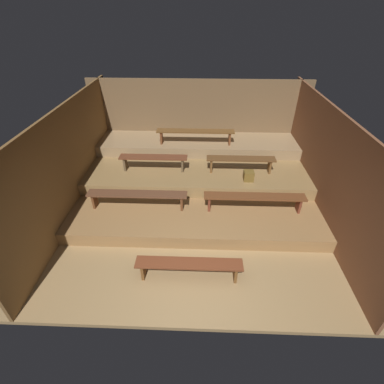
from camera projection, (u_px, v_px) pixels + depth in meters
The scene contains 14 objects.
ground at pixel (196, 209), 6.93m from camera, with size 6.45×6.18×0.08m, color olive.
wall_back at pixel (198, 121), 8.46m from camera, with size 6.45×0.06×2.42m, color brown.
wall_left at pixel (70, 162), 6.31m from camera, with size 0.06×6.18×2.42m, color brown.
wall_right at pixel (326, 167), 6.13m from camera, with size 0.06×6.18×2.42m, color brown.
platform_lower at pixel (196, 188), 7.35m from camera, with size 5.65×4.09×0.29m, color olive.
platform_middle at pixel (197, 165), 7.76m from camera, with size 5.65×2.70×0.29m, color olive.
platform_upper at pixel (198, 145), 8.19m from camera, with size 5.65×1.25×0.29m, color #8F7350.
bench_floor_center at pixel (189, 266), 5.00m from camera, with size 1.91×0.28×0.39m.
bench_lower_left at pixel (137, 196), 6.26m from camera, with size 2.24×0.28×0.39m.
bench_lower_right at pixel (254, 198), 6.18m from camera, with size 2.24×0.28×0.39m.
bench_middle_left at pixel (153, 159), 7.09m from camera, with size 1.72×0.28×0.39m.
bench_middle_right at pixel (241, 161), 7.03m from camera, with size 1.72×0.28×0.39m.
bench_upper_center at pixel (195, 133), 7.73m from camera, with size 2.15×0.28×0.39m.
wooden_crate_middle at pixel (249, 176), 6.79m from camera, with size 0.24×0.24×0.24m, color brown.
Camera 1 is at (0.11, -2.79, 4.23)m, focal length 26.18 mm.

